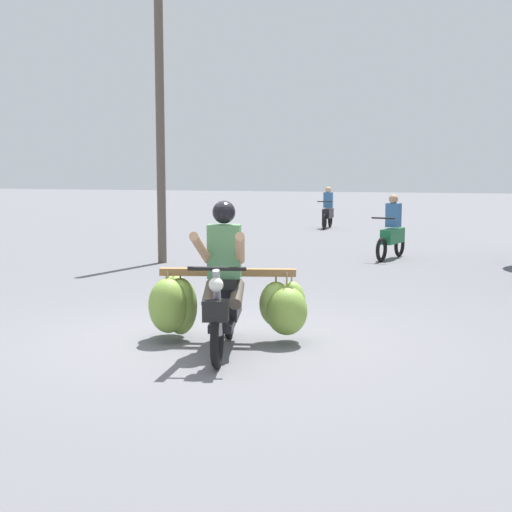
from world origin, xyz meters
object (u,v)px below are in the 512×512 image
motorbike_main_loaded (218,300)px  utility_pole (160,131)px  motorbike_distant_ahead_left (328,211)px  motorbike_distant_ahead_right (392,233)px

motorbike_main_loaded → utility_pole: 7.45m
motorbike_distant_ahead_left → motorbike_distant_ahead_right: size_ratio=1.01×
motorbike_distant_ahead_left → utility_pole: utility_pole is taller
motorbike_distant_ahead_right → utility_pole: utility_pole is taller
motorbike_main_loaded → motorbike_distant_ahead_right: 8.29m
motorbike_distant_ahead_left → motorbike_distant_ahead_right: (3.36, -7.80, 0.00)m
motorbike_distant_ahead_right → utility_pole: size_ratio=0.30×
motorbike_main_loaded → utility_pole: (-3.79, 6.02, 2.22)m
motorbike_distant_ahead_left → motorbike_distant_ahead_right: 8.49m
motorbike_main_loaded → motorbike_distant_ahead_right: (0.62, 8.27, 0.08)m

